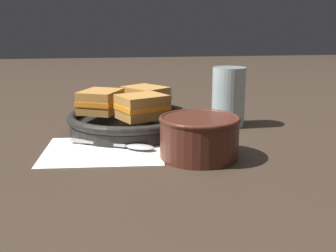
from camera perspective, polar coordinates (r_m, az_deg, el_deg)
The scene contains 9 objects.
ground_plane at distance 0.77m, azimuth -1.65°, elevation -3.14°, with size 4.00×4.00×0.00m, color #382B21.
napkin at distance 0.76m, azimuth -8.80°, elevation -3.22°, with size 0.22×0.19×0.00m.
soup_bowl at distance 0.71m, azimuth 4.27°, elevation -1.14°, with size 0.14×0.14×0.07m.
spoon at distance 0.76m, azimuth -5.41°, elevation -2.68°, with size 0.16×0.09×0.01m.
skillet at distance 0.88m, azimuth -5.16°, elevation 0.53°, with size 0.26×0.26×0.04m.
sandwich_near_left at distance 0.92m, azimuth -3.00°, elevation 3.91°, with size 0.11×0.12×0.05m.
sandwich_near_right at distance 0.88m, azimuth -9.09°, elevation 3.30°, with size 0.10×0.11×0.05m.
sandwich_far_left at distance 0.82m, azimuth -3.56°, elevation 2.64°, with size 0.11×0.10×0.05m.
drinking_glass at distance 0.94m, azimuth 8.20°, elevation 3.94°, with size 0.07×0.07×0.13m.
Camera 1 is at (-0.09, -0.73, 0.23)m, focal length 45.00 mm.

